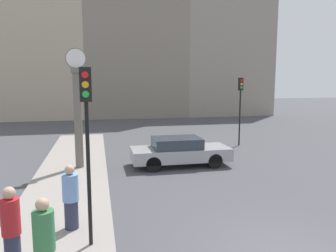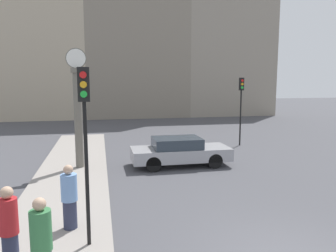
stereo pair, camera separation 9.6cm
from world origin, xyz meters
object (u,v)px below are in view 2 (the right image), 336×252
sedan_car (180,151)px  traffic_light_near (85,121)px  traffic_light_far (241,98)px  street_clock (78,111)px  pedestrian_blue_stripe (69,197)px  pedestrian_green_hoodie (42,245)px  pedestrian_red_top (9,229)px

sedan_car → traffic_light_near: (-3.93, -7.01, 2.38)m
traffic_light_far → street_clock: bearing=-158.3°
traffic_light_far → pedestrian_blue_stripe: traffic_light_far is taller
pedestrian_blue_stripe → pedestrian_green_hoodie: 2.61m
traffic_light_near → pedestrian_green_hoodie: (-0.76, -1.61, -2.05)m
traffic_light_far → pedestrian_blue_stripe: bearing=-132.7°
street_clock → pedestrian_blue_stripe: street_clock is taller
sedan_car → street_clock: bearing=176.7°
street_clock → traffic_light_near: bearing=-85.2°
sedan_car → traffic_light_far: (4.80, 3.98, 2.25)m
traffic_light_near → street_clock: 7.31m
traffic_light_near → street_clock: street_clock is taller
street_clock → pedestrian_blue_stripe: 6.51m
pedestrian_red_top → pedestrian_blue_stripe: size_ratio=1.04×
traffic_light_far → pedestrian_blue_stripe: size_ratio=2.42×
pedestrian_blue_stripe → traffic_light_near: bearing=-62.9°
pedestrian_green_hoodie → pedestrian_red_top: bearing=132.2°
street_clock → pedestrian_blue_stripe: (0.10, -6.29, -1.68)m
pedestrian_green_hoodie → pedestrian_blue_stripe: bearing=84.3°
traffic_light_near → pedestrian_blue_stripe: 2.38m
street_clock → sedan_car: bearing=-3.3°
pedestrian_blue_stripe → sedan_car: bearing=53.7°
pedestrian_red_top → pedestrian_blue_stripe: (1.01, 1.77, -0.05)m
traffic_light_near → pedestrian_green_hoodie: bearing=-115.4°
pedestrian_red_top → pedestrian_green_hoodie: (0.75, -0.83, 0.00)m
traffic_light_near → pedestrian_red_top: (-1.52, -0.78, -2.05)m
street_clock → pedestrian_green_hoodie: (-0.16, -8.88, -1.63)m
pedestrian_blue_stripe → pedestrian_green_hoodie: (-0.26, -2.60, 0.05)m
pedestrian_green_hoodie → traffic_light_far: bearing=53.0°
traffic_light_far → pedestrian_green_hoodie: 15.89m
pedestrian_red_top → sedan_car: bearing=55.1°
street_clock → pedestrian_green_hoodie: street_clock is taller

